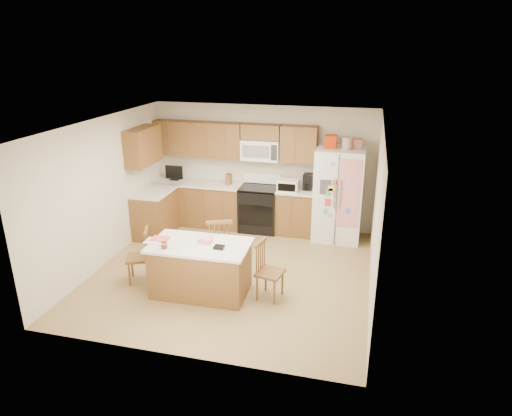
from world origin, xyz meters
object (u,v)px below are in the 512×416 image
(refrigerator, at_px, (338,194))
(windsor_chair_right, at_px, (269,272))
(windsor_chair_left, at_px, (140,257))
(windsor_chair_back, at_px, (219,247))
(island, at_px, (201,268))
(stove, at_px, (259,208))

(refrigerator, bearing_deg, windsor_chair_right, -107.89)
(windsor_chair_left, xyz_separation_m, windsor_chair_back, (1.16, 0.54, 0.05))
(windsor_chair_left, bearing_deg, refrigerator, 40.64)
(refrigerator, height_order, windsor_chair_back, refrigerator)
(island, bearing_deg, windsor_chair_left, 174.20)
(windsor_chair_left, bearing_deg, windsor_chair_right, 0.04)
(stove, height_order, refrigerator, refrigerator)
(stove, bearing_deg, windsor_chair_back, -95.20)
(refrigerator, xyz_separation_m, island, (-1.84, -2.61, -0.51))
(stove, relative_size, refrigerator, 0.55)
(windsor_chair_back, bearing_deg, refrigerator, 48.25)
(windsor_chair_right, bearing_deg, stove, 106.56)
(island, bearing_deg, windsor_chair_back, 82.22)
(stove, bearing_deg, windsor_chair_left, -117.69)
(windsor_chair_back, distance_m, windsor_chair_right, 1.09)
(stove, distance_m, windsor_chair_right, 2.68)
(windsor_chair_right, bearing_deg, refrigerator, 72.11)
(refrigerator, xyz_separation_m, windsor_chair_left, (-2.92, -2.50, -0.50))
(stove, xyz_separation_m, windsor_chair_back, (-0.18, -2.03, 0.00))
(refrigerator, bearing_deg, island, -125.20)
(island, height_order, windsor_chair_back, windsor_chair_back)
(windsor_chair_right, bearing_deg, island, -173.91)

